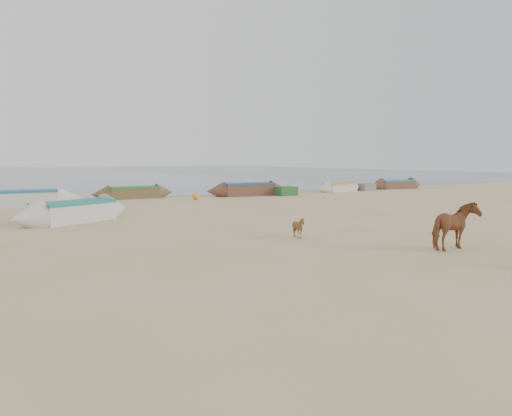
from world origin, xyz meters
The scene contains 6 objects.
ground centered at (0.00, 0.00, 0.00)m, with size 140.00×140.00×0.00m, color tan.
cow_adult centered at (3.54, -1.41, 0.72)m, with size 0.77×1.70×1.43m, color brown.
calf_front centered at (1.01, 2.87, 0.37)m, with size 0.60×0.68×0.74m, color brown.
near_canoe centered at (-4.38, 11.54, 0.45)m, with size 5.73×1.47×0.90m, color silver, non-canonical shape.
waterline_canoes centered at (-1.28, 20.59, 0.42)m, with size 55.34×4.24×0.93m.
beach_clutter centered at (4.09, 19.49, 0.30)m, with size 44.75×3.37×0.64m.
Camera 1 is at (-9.44, -10.47, 2.75)m, focal length 35.00 mm.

